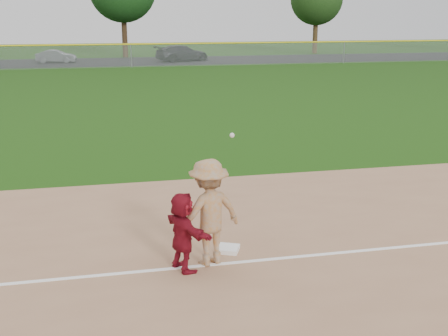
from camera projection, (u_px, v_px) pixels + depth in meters
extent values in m
plane|color=#1B440D|center=(239.00, 246.00, 11.77)|extent=(160.00, 160.00, 0.00)
cube|color=white|center=(249.00, 261.00, 11.01)|extent=(60.00, 0.10, 0.01)
cube|color=black|center=(128.00, 62.00, 55.06)|extent=(120.00, 10.00, 0.01)
cube|color=white|center=(228.00, 249.00, 11.48)|extent=(0.55, 0.55, 0.09)
imported|color=maroon|center=(183.00, 232.00, 10.47)|extent=(0.96, 1.49, 1.54)
imported|color=#4E5155|center=(56.00, 56.00, 53.55)|extent=(3.81, 1.67, 1.22)
imported|color=black|center=(182.00, 53.00, 55.21)|extent=(5.74, 3.84, 1.55)
imported|color=gray|center=(209.00, 212.00, 10.68)|extent=(1.53, 1.19, 2.09)
sphere|color=silver|center=(232.00, 135.00, 10.71)|extent=(0.10, 0.10, 0.10)
plane|color=#999EA0|center=(131.00, 56.00, 49.15)|extent=(110.00, 0.00, 110.00)
cylinder|color=yellow|center=(131.00, 44.00, 48.88)|extent=(110.00, 0.12, 0.12)
cylinder|color=gray|center=(131.00, 56.00, 49.15)|extent=(0.08, 0.08, 2.00)
cylinder|color=gray|center=(344.00, 52.00, 53.22)|extent=(0.08, 0.08, 2.00)
cylinder|color=#312112|center=(125.00, 38.00, 59.69)|extent=(0.56, 0.56, 4.10)
cylinder|color=#3B2A15|center=(315.00, 37.00, 65.46)|extent=(0.56, 0.56, 3.64)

